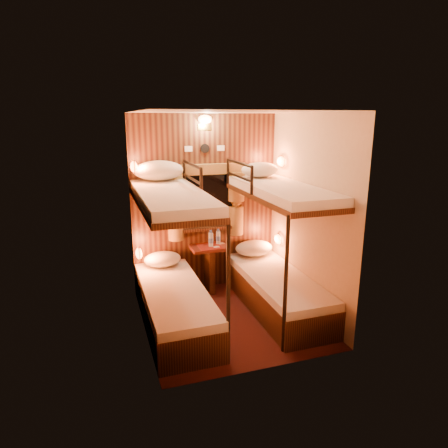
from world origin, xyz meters
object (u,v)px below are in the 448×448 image
object	(u,v)px
bottle_left	(211,240)
bottle_right	(218,237)
bunk_right	(277,267)
bunk_left	(174,280)
table	(209,262)

from	to	relation	value
bottle_left	bottle_right	world-z (taller)	bottle_left
bunk_right	bottle_left	size ratio (longest dim) A/B	8.32
bunk_left	bottle_right	distance (m)	1.17
bunk_right	bottle_right	xyz separation A→B (m)	(-0.50, 0.84, 0.19)
table	bottle_right	distance (m)	0.37
bunk_right	bottle_left	bearing A→B (deg)	129.54
bunk_left	table	xyz separation A→B (m)	(0.65, 0.78, -0.14)
bunk_right	bottle_right	bearing A→B (deg)	120.77
bottle_right	bottle_left	bearing A→B (deg)	-148.31
bunk_left	bottle_left	xyz separation A→B (m)	(0.67, 0.76, 0.19)
bunk_left	table	size ratio (longest dim) A/B	2.90
bunk_left	bunk_right	world-z (taller)	same
bunk_right	bunk_left	bearing A→B (deg)	180.00
bunk_right	bottle_left	world-z (taller)	bunk_right
table	bottle_right	xyz separation A→B (m)	(0.15, 0.06, 0.33)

